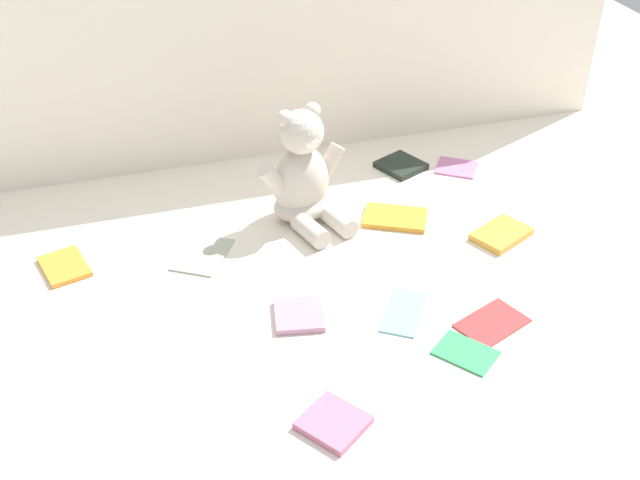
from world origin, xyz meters
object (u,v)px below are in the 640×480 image
object	(u,v)px
book_case_1	(395,218)
book_case_3	(64,266)
book_case_6	(492,322)
book_case_10	(299,315)
book_case_7	(333,423)
book_case_4	(456,167)
book_case_0	(202,254)
book_case_2	(501,234)
teddy_bear	(303,179)
book_case_9	(404,311)
book_case_8	(466,352)
book_case_5	(401,166)

from	to	relation	value
book_case_1	book_case_3	world-z (taller)	book_case_1
book_case_6	book_case_10	xyz separation A→B (m)	(-0.34, 0.12, 0.00)
book_case_1	book_case_7	distance (m)	0.61
book_case_4	book_case_10	world-z (taller)	book_case_10
book_case_10	book_case_0	bearing A→B (deg)	130.02
book_case_2	book_case_10	size ratio (longest dim) A/B	1.28
teddy_bear	book_case_1	size ratio (longest dim) A/B	1.90
teddy_bear	book_case_9	xyz separation A→B (m)	(0.09, -0.37, -0.09)
book_case_8	book_case_7	bearing A→B (deg)	-19.43
book_case_1	book_case_7	bearing A→B (deg)	-3.17
book_case_8	book_case_5	bearing A→B (deg)	-139.63
book_case_0	book_case_1	size ratio (longest dim) A/B	0.97
book_case_3	book_case_8	world-z (taller)	book_case_3
book_case_5	book_case_7	distance (m)	0.85
book_case_7	book_case_2	bearing A→B (deg)	2.72
book_case_5	book_case_8	xyz separation A→B (m)	(-0.14, -0.65, -0.00)
book_case_5	book_case_10	bearing A→B (deg)	25.90
book_case_1	book_case_4	size ratio (longest dim) A/B	1.44
book_case_1	book_case_5	distance (m)	0.23
book_case_5	book_case_6	size ratio (longest dim) A/B	0.78
book_case_0	book_case_3	distance (m)	0.28
book_case_0	book_case_6	bearing A→B (deg)	173.89
book_case_4	book_case_5	size ratio (longest dim) A/B	0.96
book_case_10	book_case_2	bearing A→B (deg)	25.78
book_case_5	book_case_10	distance (m)	0.61
teddy_bear	book_case_6	size ratio (longest dim) A/B	2.05
book_case_0	book_case_6	distance (m)	0.60
book_case_6	book_case_8	xyz separation A→B (m)	(-0.08, -0.06, 0.00)
teddy_bear	book_case_3	world-z (taller)	teddy_bear
book_case_1	book_case_9	size ratio (longest dim) A/B	1.03
book_case_8	book_case_9	world-z (taller)	same
book_case_9	book_case_5	bearing A→B (deg)	102.35
book_case_5	book_case_6	distance (m)	0.60
book_case_3	book_case_7	distance (m)	0.68
book_case_0	book_case_4	world-z (taller)	same
book_case_1	book_case_6	bearing A→B (deg)	33.87
book_case_0	book_case_4	xyz separation A→B (m)	(0.66, 0.18, 0.00)
book_case_1	book_case_7	world-z (taller)	book_case_7
book_case_5	book_case_7	size ratio (longest dim) A/B	1.04
book_case_8	book_case_4	bearing A→B (deg)	-151.43
book_case_2	book_case_6	bearing A→B (deg)	123.41
teddy_bear	book_case_10	world-z (taller)	teddy_bear
book_case_9	book_case_10	distance (m)	0.20
book_case_6	book_case_10	world-z (taller)	book_case_10
book_case_3	book_case_9	xyz separation A→B (m)	(0.61, -0.33, -0.00)
book_case_9	book_case_7	bearing A→B (deg)	-99.54
teddy_bear	book_case_10	size ratio (longest dim) A/B	2.76
teddy_bear	book_case_0	world-z (taller)	teddy_bear
book_case_2	book_case_7	bearing A→B (deg)	102.58
book_case_8	book_case_9	distance (m)	0.15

